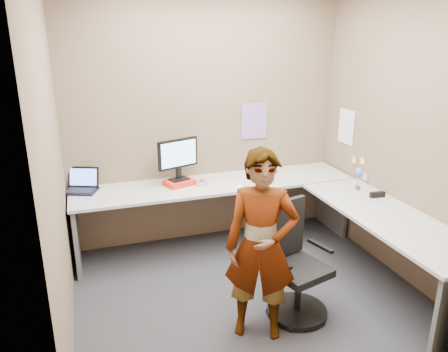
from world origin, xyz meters
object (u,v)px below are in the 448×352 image
object	(u,v)px
desk	(276,211)
office_chair	(294,271)
monitor	(178,156)
person	(261,246)

from	to	relation	value
desk	office_chair	world-z (taller)	office_chair
monitor	office_chair	world-z (taller)	monitor
monitor	person	size ratio (longest dim) A/B	0.30
person	desk	bearing A→B (deg)	83.28
monitor	person	bearing A→B (deg)	-99.39
office_chair	desk	bearing A→B (deg)	60.72
person	monitor	bearing A→B (deg)	124.25
office_chair	person	xyz separation A→B (m)	(-0.36, -0.15, 0.35)
desk	person	xyz separation A→B (m)	(-0.55, -0.90, 0.15)
desk	monitor	size ratio (longest dim) A/B	6.81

